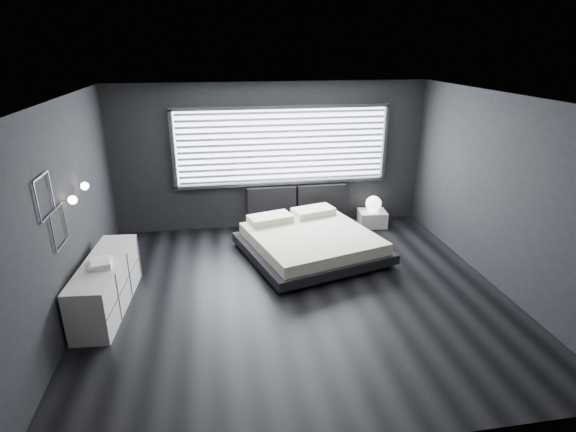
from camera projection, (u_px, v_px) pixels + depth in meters
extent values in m
plane|color=black|center=(297.00, 293.00, 6.60)|extent=(6.00, 6.00, 0.00)
plane|color=silver|center=(299.00, 98.00, 5.60)|extent=(6.00, 6.00, 0.00)
cube|color=black|center=(272.00, 157.00, 8.63)|extent=(6.00, 0.04, 2.80)
cube|color=black|center=(362.00, 317.00, 3.57)|extent=(6.00, 0.04, 2.80)
cube|color=black|center=(64.00, 217.00, 5.65)|extent=(0.04, 5.50, 2.80)
cube|color=black|center=(500.00, 193.00, 6.56)|extent=(0.04, 5.50, 2.80)
cube|color=white|center=(282.00, 146.00, 8.57)|extent=(4.00, 0.02, 1.38)
cube|color=#47474C|center=(173.00, 150.00, 8.23)|extent=(0.06, 0.08, 1.48)
cube|color=#47474C|center=(385.00, 143.00, 8.85)|extent=(0.06, 0.08, 1.48)
cube|color=#47474C|center=(282.00, 107.00, 8.28)|extent=(4.14, 0.08, 0.06)
cube|color=#47474C|center=(283.00, 183.00, 8.81)|extent=(4.14, 0.08, 0.06)
cube|color=silver|center=(283.00, 147.00, 8.52)|extent=(3.94, 0.03, 1.32)
cube|color=black|center=(272.00, 200.00, 8.83)|extent=(0.96, 0.16, 0.52)
cube|color=black|center=(321.00, 197.00, 8.98)|extent=(0.96, 0.16, 0.52)
cylinder|color=silver|center=(67.00, 200.00, 5.63)|extent=(0.10, 0.02, 0.02)
sphere|color=#FFE5B7|center=(73.00, 200.00, 5.64)|extent=(0.11, 0.11, 0.11)
cylinder|color=silver|center=(79.00, 186.00, 6.18)|extent=(0.10, 0.02, 0.02)
sphere|color=#FFE5B7|center=(85.00, 186.00, 6.19)|extent=(0.11, 0.11, 0.11)
cube|color=#47474C|center=(40.00, 176.00, 4.90)|extent=(0.01, 0.46, 0.02)
cube|color=#47474C|center=(49.00, 216.00, 5.06)|extent=(0.01, 0.46, 0.02)
cube|color=#47474C|center=(51.00, 190.00, 5.19)|extent=(0.01, 0.02, 0.46)
cube|color=#47474C|center=(37.00, 203.00, 4.77)|extent=(0.01, 0.02, 0.46)
cube|color=#47474C|center=(56.00, 209.00, 5.30)|extent=(0.01, 0.46, 0.02)
cube|color=#47474C|center=(63.00, 244.00, 5.46)|extent=(0.01, 0.46, 0.02)
cube|color=#47474C|center=(65.00, 220.00, 5.59)|extent=(0.01, 0.02, 0.46)
cube|color=#47474C|center=(53.00, 235.00, 5.17)|extent=(0.01, 0.02, 0.46)
cube|color=black|center=(283.00, 287.00, 6.69)|extent=(0.15, 0.15, 0.08)
cube|color=black|center=(385.00, 263.00, 7.43)|extent=(0.15, 0.15, 0.08)
cube|color=black|center=(244.00, 245.00, 8.09)|extent=(0.15, 0.15, 0.08)
cube|color=black|center=(333.00, 228.00, 8.84)|extent=(0.15, 0.15, 0.08)
cube|color=black|center=(311.00, 248.00, 7.72)|extent=(2.64, 2.57, 0.16)
cube|color=beige|center=(312.00, 238.00, 7.66)|extent=(2.38, 2.38, 0.20)
cube|color=beige|center=(270.00, 219.00, 8.07)|extent=(0.85, 0.61, 0.13)
cube|color=beige|center=(313.00, 211.00, 8.42)|extent=(0.85, 0.61, 0.13)
cube|color=silver|center=(372.00, 218.00, 9.02)|extent=(0.57, 0.49, 0.31)
sphere|color=white|center=(373.00, 204.00, 8.92)|extent=(0.31, 0.31, 0.31)
cube|color=silver|center=(106.00, 284.00, 6.14)|extent=(0.63, 1.82, 0.71)
cube|color=#47474C|center=(125.00, 284.00, 6.16)|extent=(0.14, 1.76, 0.69)
cube|color=white|center=(100.00, 264.00, 5.89)|extent=(0.33, 0.41, 0.04)
cube|color=white|center=(100.00, 262.00, 5.86)|extent=(0.31, 0.38, 0.03)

